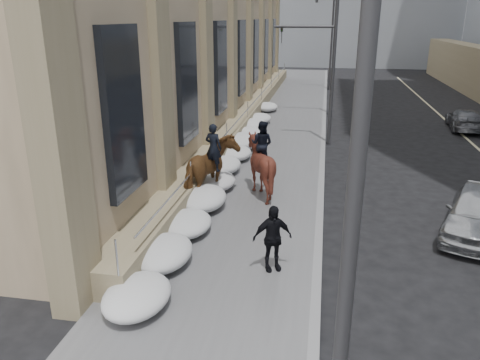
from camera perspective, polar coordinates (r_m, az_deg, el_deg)
name	(u,v)px	position (r m, az deg, el deg)	size (l,w,h in m)	color
ground	(217,273)	(12.65, -2.85, -11.24)	(140.00, 140.00, 0.00)	black
sidewalk	(265,162)	(21.71, 3.05, 2.21)	(5.00, 80.00, 0.12)	#525154
curb	(322,165)	(21.56, 9.97, 1.82)	(0.24, 80.00, 0.12)	slate
streetlight_near	(338,204)	(4.96, 11.83, -2.92)	(1.71, 0.24, 8.00)	#2D2D30
streetlight_mid	(331,56)	(24.67, 11.01, 14.66)	(1.71, 0.24, 8.00)	#2D2D30
streetlight_far	(330,38)	(44.64, 10.91, 16.59)	(1.71, 0.24, 8.00)	#2D2D30
traffic_signal	(320,55)	(32.70, 9.68, 14.77)	(4.10, 0.22, 6.00)	#2D2D30
snow_bank	(226,164)	(20.03, -1.66, 1.99)	(1.70, 18.10, 0.76)	#BCBDC2
mounted_horse_left	(211,169)	(16.76, -3.57, 1.39)	(1.85, 2.86, 2.77)	#523318
mounted_horse_right	(260,164)	(17.27, 2.46, 2.01)	(2.22, 2.37, 2.75)	#3C1911
pedestrian	(272,238)	(12.19, 3.96, -7.07)	(1.05, 0.44, 1.80)	black
car_silver	(478,212)	(16.14, 27.07, -3.52)	(1.77, 4.39, 1.49)	#9FA2A6
car_grey	(465,119)	(31.26, 25.70, 6.67)	(1.72, 4.23, 1.23)	#595B61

